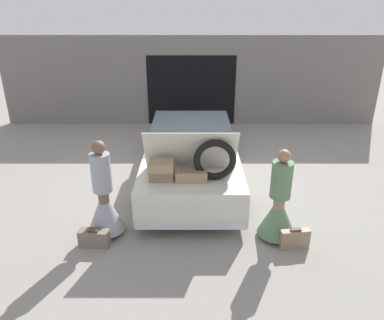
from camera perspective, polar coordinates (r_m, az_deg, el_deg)
The scene contains 7 objects.
ground_plane at distance 8.78m, azimuth 0.03°, elevation -2.41°, with size 40.00×40.00×0.00m, color gray.
garage_wall_back at distance 12.14m, azimuth 0.08°, elevation 11.91°, with size 12.00×0.14×2.80m.
car at distance 8.52m, azimuth 0.03°, elevation 1.15°, with size 2.02×5.00×1.74m.
person_left at distance 6.63m, azimuth -13.07°, elevation -6.25°, with size 0.64×0.64×1.75m.
person_right at distance 6.54m, azimuth 13.21°, elevation -7.12°, with size 0.66×0.66×1.64m.
suitcase_beside_left_person at distance 6.61m, azimuth -14.51°, elevation -11.38°, with size 0.52×0.23×0.32m.
suitcase_beside_right_person at distance 6.56m, azimuth 15.53°, elevation -11.52°, with size 0.50×0.19×0.37m.
Camera 1 is at (0.02, -7.89, 3.85)m, focal length 35.00 mm.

